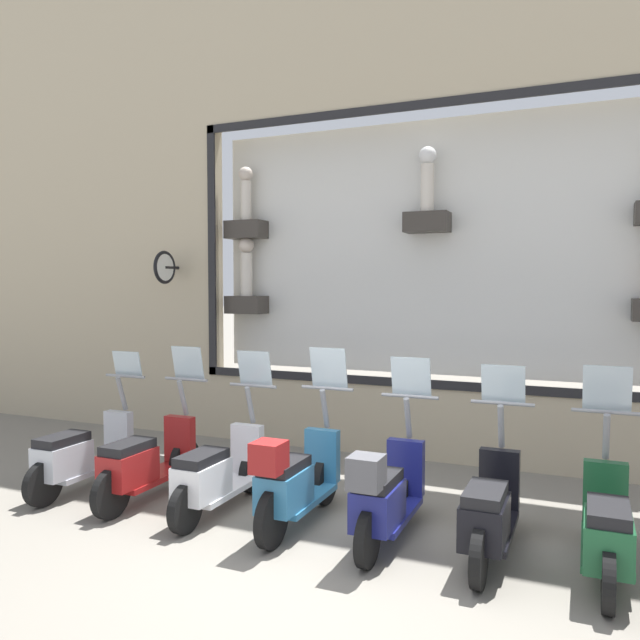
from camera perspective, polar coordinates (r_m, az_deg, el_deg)
ground_plane at (r=5.86m, az=0.27°, el=-21.04°), size 120.00×120.00×0.00m
building_facade at (r=9.12m, az=9.65°, el=18.69°), size 1.18×36.00×9.46m
scooter_green_0 at (r=5.84m, az=24.75°, el=-16.95°), size 1.79×0.61×1.67m
scooter_black_1 at (r=5.88m, az=15.24°, el=-16.56°), size 1.80×0.60×1.63m
scooter_navy_2 at (r=6.00m, az=5.98°, el=-15.61°), size 1.80×0.60×1.66m
scooter_teal_3 at (r=6.33m, az=-2.33°, el=-14.45°), size 1.81×0.60×1.72m
scooter_white_4 at (r=6.83m, az=-9.42°, el=-13.71°), size 1.80×0.60×1.65m
scooter_red_5 at (r=7.35m, az=-15.67°, el=-12.46°), size 1.80×0.61×1.67m
scooter_silver_6 at (r=7.95m, az=-21.03°, el=-11.45°), size 1.80×0.61×1.57m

